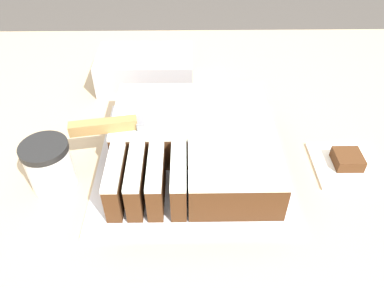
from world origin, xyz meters
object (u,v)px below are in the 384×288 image
Objects in this scene: brownie at (348,159)px; storage_box at (146,70)px; knife at (121,125)px; coffee_cup at (49,166)px; cake_board at (192,160)px; cake at (195,142)px.

brownie is 0.53m from storage_box.
knife is 1.24× the size of storage_box.
coffee_cup is 0.39m from storage_box.
knife is 0.45m from brownie.
coffee_cup is (-0.13, -0.06, -0.05)m from knife.
knife is 0.15m from coffee_cup.
knife is (-0.13, 0.00, 0.09)m from cake_board.
cake is 0.28m from coffee_cup.
cake reaches higher than storage_box.
knife reaches higher than storage_box.
coffee_cup reaches higher than cake.
storage_box is at bearing 143.36° from brownie.
cake is at bearing -7.45° from knife.
coffee_cup is at bearing -112.42° from storage_box.
brownie is (0.31, -0.02, 0.02)m from cake_board.
cake reaches higher than cake_board.
cake_board is 3.87× the size of coffee_cup.
coffee_cup is at bearing -167.08° from cake_board.
knife is 3.01× the size of coffee_cup.
cake_board is at bearing -68.89° from storage_box.
cake_board is at bearing 176.64° from brownie.
knife is at bearing 179.89° from cake_board.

